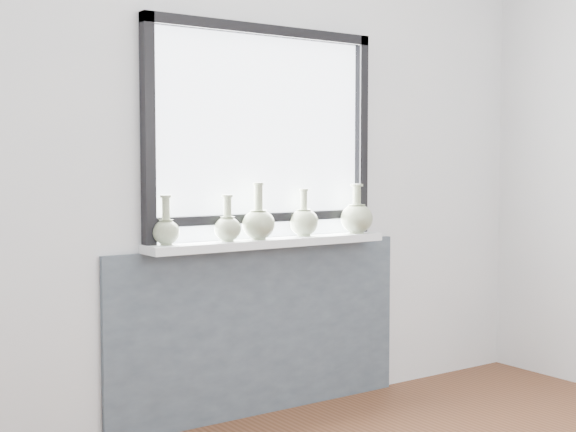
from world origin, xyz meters
TOP-DOWN VIEW (x-y plane):
  - back_wall at (0.00, 1.81)m, footprint 3.60×0.02m
  - apron_panel at (0.00, 1.78)m, footprint 1.70×0.03m
  - windowsill at (0.00, 1.71)m, footprint 1.32×0.18m
  - window at (0.00, 1.77)m, footprint 1.30×0.06m
  - vase_a at (-0.56, 1.72)m, footprint 0.13×0.13m
  - vase_b at (-0.25, 1.70)m, footprint 0.13×0.13m
  - vase_c at (-0.08, 1.69)m, footprint 0.16×0.16m
  - vase_d at (0.22, 1.72)m, footprint 0.15×0.15m
  - vase_e at (0.54, 1.68)m, footprint 0.17×0.17m

SIDE VIEW (x-z plane):
  - apron_panel at x=0.00m, z-range 0.00..0.86m
  - windowsill at x=0.00m, z-range 0.86..0.90m
  - vase_a at x=-0.56m, z-range 0.86..1.09m
  - vase_b at x=-0.25m, z-range 0.86..1.08m
  - vase_d at x=0.22m, z-range 0.86..1.10m
  - vase_c at x=-0.08m, z-range 0.85..1.12m
  - vase_e at x=0.54m, z-range 0.86..1.12m
  - back_wall at x=0.00m, z-range 0.00..2.60m
  - window at x=0.00m, z-range 0.92..1.97m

